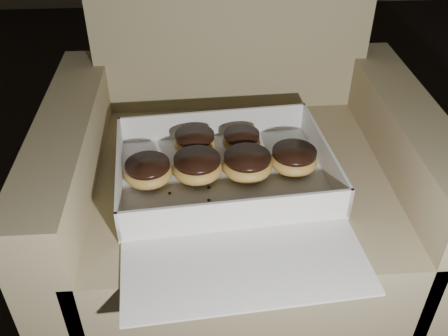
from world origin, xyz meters
name	(u,v)px	position (x,y,z in m)	size (l,w,h in m)	color
floor	(81,309)	(0.00, 0.00, 0.00)	(4.50, 4.50, 0.00)	black
armchair	(237,191)	(0.40, 0.11, 0.27)	(0.83, 0.70, 0.87)	#988961
bakery_box	(229,187)	(0.37, -0.03, 0.40)	(0.47, 0.54, 0.07)	silver
donut_a	(294,159)	(0.51, 0.02, 0.42)	(0.10, 0.10, 0.05)	gold
donut_b	(197,167)	(0.30, 0.01, 0.42)	(0.10, 0.10, 0.05)	gold
donut_c	(148,172)	(0.20, 0.00, 0.42)	(0.10, 0.10, 0.05)	gold
donut_d	(242,140)	(0.40, 0.11, 0.42)	(0.08, 0.08, 0.04)	gold
donut_e	(247,165)	(0.41, 0.01, 0.42)	(0.10, 0.10, 0.05)	gold
donut_f	(195,142)	(0.30, 0.10, 0.42)	(0.09, 0.09, 0.05)	gold
crumb_a	(209,200)	(0.32, -0.07, 0.40)	(0.01, 0.01, 0.00)	black
crumb_b	(200,205)	(0.31, -0.08, 0.40)	(0.01, 0.01, 0.00)	black
crumb_c	(170,193)	(0.25, -0.04, 0.40)	(0.01, 0.01, 0.00)	black
crumb_d	(209,187)	(0.33, -0.03, 0.40)	(0.01, 0.01, 0.00)	black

